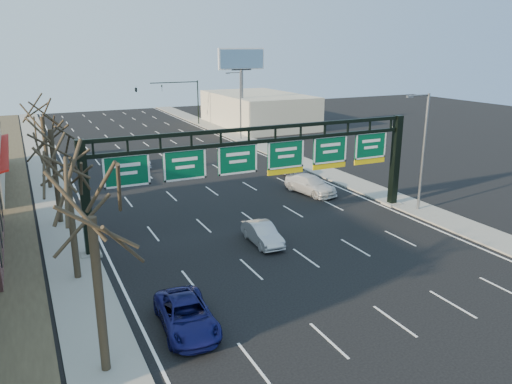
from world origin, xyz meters
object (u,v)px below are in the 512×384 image
sign_gantry (264,163)px  car_silver_sedan (262,234)px  car_blue_suv (186,315)px  car_white_wagon (310,185)px

sign_gantry → car_silver_sedan: 5.08m
car_blue_suv → car_silver_sedan: bearing=49.3°
car_blue_suv → car_silver_sedan: (7.60, 7.62, -0.01)m
sign_gantry → car_blue_suv: (-9.12, -10.42, -3.95)m
sign_gantry → car_silver_sedan: bearing=-118.4°
car_blue_suv → car_white_wagon: size_ratio=0.93×
car_blue_suv → car_silver_sedan: 10.76m
car_blue_suv → car_white_wagon: (16.46, 16.10, 0.08)m
car_white_wagon → sign_gantry: bearing=-153.6°
sign_gantry → car_white_wagon: size_ratio=4.65×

